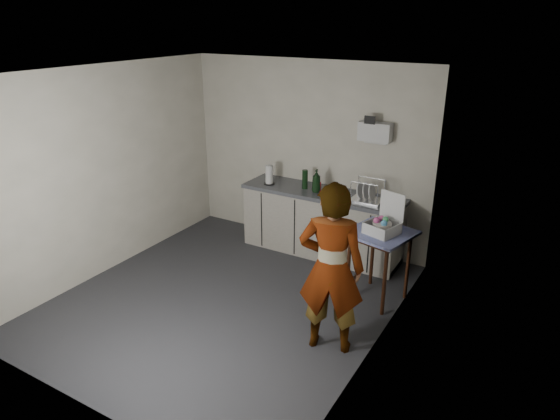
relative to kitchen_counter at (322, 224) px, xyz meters
The scene contains 15 objects.
ground 1.80m from the kitchen_counter, 103.24° to the right, with size 4.00×4.00×0.00m, color #2B2C30.
wall_back 1.00m from the kitchen_counter, 144.05° to the left, with size 3.60×0.02×2.60m, color beige.
wall_right 2.36m from the kitchen_counter, 50.73° to the right, with size 0.02×4.00×2.60m, color beige.
wall_left 2.91m from the kitchen_counter, 142.18° to the right, with size 0.02×4.00×2.60m, color beige.
ceiling 2.78m from the kitchen_counter, 103.24° to the right, with size 3.60×4.00×0.01m, color silver.
kitchen_counter is the anchor object (origin of this frame).
wall_shelf 1.47m from the kitchen_counter, 20.15° to the left, with size 0.42×0.18×0.37m.
side_table 1.38m from the kitchen_counter, 35.05° to the right, with size 0.80×0.80×0.86m.
standing_man 2.18m from the kitchen_counter, 62.01° to the right, with size 0.64×0.42×1.75m, color #B2A593.
soap_bottle 0.65m from the kitchen_counter, 138.35° to the right, with size 0.12×0.12×0.31m, color black.
soda_can 0.55m from the kitchen_counter, 138.25° to the right, with size 0.07×0.07×0.13m, color red.
dark_bottle 0.67m from the kitchen_counter, behind, with size 0.08×0.08×0.26m, color black.
paper_towel 1.00m from the kitchen_counter, behind, with size 0.15×0.15×0.27m.
dish_rack 0.84m from the kitchen_counter, ahead, with size 0.40×0.30×0.28m.
bakery_box 1.47m from the kitchen_counter, 35.08° to the right, with size 0.40×0.41×0.45m.
Camera 1 is at (3.11, -4.07, 3.13)m, focal length 32.00 mm.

